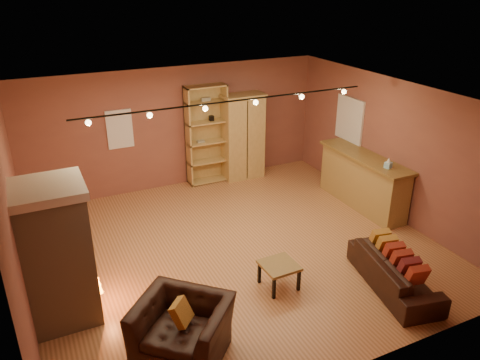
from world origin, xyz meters
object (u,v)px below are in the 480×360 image
armchair (182,320)px  fireplace (58,254)px  coffee_table (279,268)px  loveseat (395,266)px  armoire (243,136)px  bar_counter (363,180)px  bookcase (206,134)px

armchair → fireplace: bearing=175.6°
coffee_table → loveseat: bearing=-25.8°
armchair → armoire: bearing=100.1°
armoire → bar_counter: 3.06m
loveseat → armchair: armchair is taller
armoire → armchair: (-3.30, -5.02, -0.53)m
loveseat → coffee_table: 1.84m
bar_counter → armchair: size_ratio=1.75×
fireplace → coffee_table: bearing=-13.1°
armoire → bar_counter: armoire is taller
bar_counter → bookcase: bearing=133.3°
bookcase → armchair: bearing=-115.0°
armoire → loveseat: 5.17m
bookcase → armchair: bookcase is taller
armoire → coffee_table: armoire is taller
coffee_table → armoire: bearing=71.6°
fireplace → bar_counter: 6.34m
fireplace → armchair: size_ratio=1.54×
bar_counter → armchair: (-4.94, -2.47, -0.07)m
armoire → bookcase: bearing=171.1°
fireplace → loveseat: (4.82, -1.54, -0.67)m
armchair → coffee_table: (1.86, 0.70, -0.16)m
fireplace → bookcase: size_ratio=0.90×
armoire → coffee_table: bearing=-108.4°
coffee_table → bar_counter: bearing=30.0°
coffee_table → bookcase: bearing=83.1°
loveseat → fireplace: bearing=84.3°
armoire → coffee_table: size_ratio=3.67×
bookcase → loveseat: bookcase is taller
fireplace → armoire: (4.60, 3.59, -0.01)m
bar_counter → fireplace: bearing=-170.6°
fireplace → armchair: fireplace is taller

